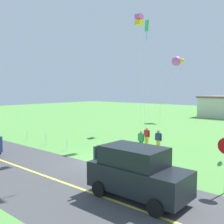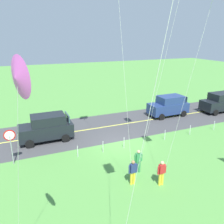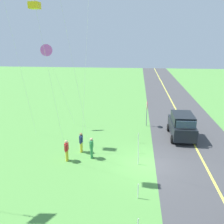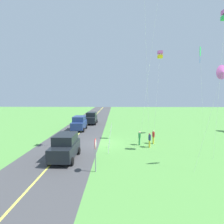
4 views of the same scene
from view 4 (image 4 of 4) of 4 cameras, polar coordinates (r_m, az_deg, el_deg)
ground_plane at (r=22.58m, az=-2.52°, el=-9.63°), size 120.00×120.00×0.10m
asphalt_road at (r=23.16m, az=-12.58°, el=-9.24°), size 120.00×7.00×0.00m
road_centre_stripe at (r=23.16m, az=-12.58°, el=-9.23°), size 120.00×0.16×0.00m
car_suv_foreground at (r=17.66m, az=-14.02°, el=-10.12°), size 4.40×2.12×2.24m
car_parked_west_far at (r=36.72m, az=-6.30°, el=-1.79°), size 4.40×2.12×2.24m
car_parked_west_near at (r=30.67m, az=-9.94°, el=-3.32°), size 4.40×2.12×2.24m
stop_sign at (r=14.35m, az=-5.02°, el=-10.97°), size 0.76×0.08×2.56m
person_adult_near at (r=21.92m, az=8.33°, el=-7.69°), size 0.58×0.22×1.60m
person_adult_companion at (r=21.20m, az=11.32°, el=-8.20°), size 0.58×0.22×1.60m
person_child_watcher at (r=22.79m, az=12.44°, el=-7.25°), size 0.58×0.22×1.60m
kite_yellow_high at (r=24.30m, az=14.37°, el=16.46°), size 1.77×1.18×10.99m
kite_pink_drift at (r=16.78m, az=30.48°, el=10.30°), size 1.11×2.70×8.06m
kite_cyan_top at (r=29.51m, az=25.22°, el=15.87°), size 0.96×1.40×12.32m
fence_post_0 at (r=31.69m, az=-0.18°, el=-4.24°), size 0.05×0.05×0.90m
fence_post_1 at (r=28.89m, az=-0.30°, el=-5.21°), size 0.05×0.05×0.90m
fence_post_2 at (r=26.24m, az=-0.45°, el=-6.33°), size 0.05×0.05×0.90m
fence_post_3 at (r=22.47m, az=-0.72°, el=-8.38°), size 0.05×0.05×0.90m
fence_post_4 at (r=20.76m, az=-0.88°, el=-9.57°), size 0.05×0.05×0.90m
fence_post_5 at (r=18.86m, az=-1.09°, el=-11.15°), size 0.05×0.05×0.90m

